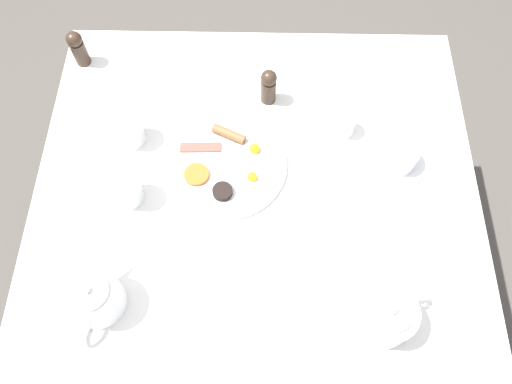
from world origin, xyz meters
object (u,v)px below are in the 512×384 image
object	(u,v)px
breakfast_plate	(227,164)
creamer_jug	(344,124)
water_glass_short	(125,187)
fork_spare	(283,276)
teapot_far	(94,298)
pepper_grinder	(78,48)
salt_grinder	(269,86)
spoon_for_tea	(446,257)
knife_by_plate	(390,85)
water_glass_tall	(128,129)
teapot_near	(387,316)
fork_by_plate	(205,82)
teacup_with_saucer_left	(399,158)

from	to	relation	value
breakfast_plate	creamer_jug	bearing A→B (deg)	-69.52
water_glass_short	fork_spare	distance (m)	0.44
teapot_far	pepper_grinder	xyz separation A→B (m)	(0.70, 0.16, 0.01)
breakfast_plate	fork_spare	xyz separation A→B (m)	(-0.30, -0.14, -0.01)
fork_spare	teapot_far	bearing A→B (deg)	99.60
teapot_far	fork_spare	xyz separation A→B (m)	(0.07, -0.42, -0.05)
breakfast_plate	creamer_jug	distance (m)	0.33
salt_grinder	spoon_for_tea	world-z (taller)	salt_grinder
teapot_far	pepper_grinder	size ratio (longest dim) A/B	1.80
salt_grinder	knife_by_plate	bearing A→B (deg)	-81.16
water_glass_tall	water_glass_short	xyz separation A→B (m)	(-0.17, -0.02, 0.01)
breakfast_plate	salt_grinder	xyz separation A→B (m)	(0.21, -0.11, 0.05)
teapot_near	fork_by_plate	size ratio (longest dim) A/B	1.26
water_glass_short	pepper_grinder	world-z (taller)	pepper_grinder
breakfast_plate	teapot_near	size ratio (longest dim) A/B	1.67
teapot_near	creamer_jug	world-z (taller)	teapot_near
breakfast_plate	water_glass_tall	distance (m)	0.27
salt_grinder	fork_spare	world-z (taller)	salt_grinder
teacup_with_saucer_left	water_glass_tall	size ratio (longest dim) A/B	1.65
water_glass_short	fork_spare	bearing A→B (deg)	-117.45
breakfast_plate	teapot_far	size ratio (longest dim) A/B	1.55
creamer_jug	pepper_grinder	distance (m)	0.77
teapot_far	spoon_for_tea	size ratio (longest dim) A/B	1.40
teapot_near	fork_by_plate	distance (m)	0.80
creamer_jug	pepper_grinder	xyz separation A→B (m)	(0.22, 0.74, 0.03)
teapot_far	pepper_grinder	distance (m)	0.72
teacup_with_saucer_left	creamer_jug	size ratio (longest dim) A/B	1.85
knife_by_plate	salt_grinder	bearing A→B (deg)	98.84
fork_by_plate	creamer_jug	bearing A→B (deg)	-112.20
teacup_with_saucer_left	knife_by_plate	distance (m)	0.25
salt_grinder	teacup_with_saucer_left	bearing A→B (deg)	-120.75
teapot_far	fork_spare	size ratio (longest dim) A/B	1.12
teapot_far	water_glass_short	bearing A→B (deg)	11.03
water_glass_tall	teacup_with_saucer_left	bearing A→B (deg)	-95.12
salt_grinder	fork_spare	size ratio (longest dim) A/B	0.62
teapot_near	knife_by_plate	xyz separation A→B (m)	(0.66, -0.08, -0.05)
water_glass_short	salt_grinder	distance (m)	0.46
creamer_jug	teacup_with_saucer_left	bearing A→B (deg)	-126.53
water_glass_short	water_glass_tall	bearing A→B (deg)	5.53
teapot_near	pepper_grinder	world-z (taller)	teapot_near
knife_by_plate	breakfast_plate	bearing A→B (deg)	120.83
teacup_with_saucer_left	salt_grinder	xyz separation A→B (m)	(0.20, 0.34, 0.03)
teapot_near	knife_by_plate	world-z (taller)	teapot_near
breakfast_plate	teacup_with_saucer_left	size ratio (longest dim) A/B	2.09
water_glass_tall	fork_spare	bearing A→B (deg)	-132.83
teapot_far	knife_by_plate	xyz separation A→B (m)	(0.63, -0.72, -0.05)
creamer_jug	spoon_for_tea	bearing A→B (deg)	-147.61
water_glass_tall	water_glass_short	bearing A→B (deg)	-174.47
pepper_grinder	salt_grinder	world-z (taller)	same
spoon_for_tea	fork_spare	size ratio (longest dim) A/B	0.80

